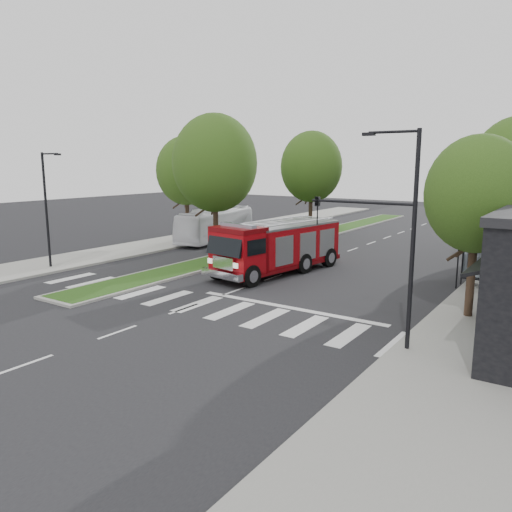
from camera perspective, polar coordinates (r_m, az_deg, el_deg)
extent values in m
plane|color=black|center=(27.04, -2.54, -4.06)|extent=(140.00, 140.00, 0.00)
cube|color=gray|center=(43.74, -10.01, 1.53)|extent=(5.00, 80.00, 0.15)
cube|color=gray|center=(45.09, 4.99, 1.92)|extent=(3.00, 50.00, 0.14)
cube|color=#254112|center=(45.08, 4.99, 2.01)|extent=(2.60, 49.50, 0.02)
cylinder|color=black|center=(29.51, 22.04, -1.11)|extent=(0.08, 0.08, 2.50)
cylinder|color=black|center=(30.66, 22.52, -0.72)|extent=(0.08, 0.08, 2.50)
cube|color=black|center=(29.63, 25.10, 1.27)|extent=(3.20, 1.60, 0.12)
cube|color=#8C99A5|center=(30.51, 25.13, -0.88)|extent=(2.80, 0.04, 1.80)
cube|color=black|center=(29.98, 24.80, -2.51)|extent=(2.40, 0.40, 0.08)
cylinder|color=black|center=(23.87, 23.34, -2.30)|extent=(0.36, 0.36, 3.74)
ellipsoid|color=#1E3B10|center=(23.38, 24.00, 6.47)|extent=(4.40, 4.40, 5.06)
cylinder|color=black|center=(35.53, 27.10, 1.92)|extent=(0.36, 0.36, 4.40)
cylinder|color=black|center=(34.88, -4.62, 3.10)|extent=(0.36, 0.36, 4.62)
ellipsoid|color=#1E3B10|center=(34.58, -4.73, 10.53)|extent=(5.80, 5.80, 6.67)
cylinder|color=black|center=(46.57, 6.24, 4.81)|extent=(0.36, 0.36, 4.40)
ellipsoid|color=#1E3B10|center=(46.34, 6.34, 10.11)|extent=(5.60, 5.60, 6.44)
cylinder|color=black|center=(44.59, -7.84, 4.38)|extent=(0.36, 0.36, 4.18)
ellipsoid|color=#1E3B10|center=(44.34, -7.98, 9.63)|extent=(5.20, 5.20, 5.98)
cylinder|color=black|center=(18.44, 17.49, 1.25)|extent=(0.16, 0.16, 8.00)
cylinder|color=black|center=(18.52, 15.44, 13.52)|extent=(1.80, 0.10, 0.10)
cube|color=black|center=(18.83, 12.77, 13.43)|extent=(0.45, 0.20, 0.12)
cylinder|color=black|center=(18.93, 11.90, 6.02)|extent=(4.00, 0.10, 0.10)
imported|color=black|center=(19.72, 7.00, 5.17)|extent=(0.18, 0.22, 1.10)
cylinder|color=black|center=(34.91, -22.83, 4.69)|extent=(0.16, 0.16, 7.50)
cylinder|color=black|center=(34.11, -22.52, 10.75)|extent=(1.60, 0.10, 0.10)
cube|color=black|center=(33.45, -21.74, 10.73)|extent=(0.45, 0.20, 0.12)
cylinder|color=black|center=(41.40, 27.00, 5.51)|extent=(0.16, 0.16, 8.00)
cylinder|color=black|center=(41.43, 26.21, 11.00)|extent=(1.80, 0.10, 0.10)
cube|color=black|center=(41.57, 24.96, 11.02)|extent=(0.45, 0.20, 0.12)
cube|color=#580408|center=(31.52, 2.54, -0.88)|extent=(4.30, 9.98, 0.29)
cube|color=maroon|center=(32.00, 3.62, 1.48)|extent=(3.95, 7.71, 2.30)
cube|color=maroon|center=(28.71, -2.04, 0.44)|extent=(3.15, 2.48, 2.41)
cube|color=#B2B2B7|center=(31.84, 3.65, 3.63)|extent=(3.95, 7.71, 0.14)
cylinder|color=#B2B2B7|center=(32.47, 2.23, 4.18)|extent=(1.16, 6.83, 0.11)
cylinder|color=#B2B2B7|center=(31.17, 5.13, 3.88)|extent=(1.16, 6.83, 0.11)
cube|color=silver|center=(28.03, -3.93, -2.10)|extent=(3.02, 0.85, 0.40)
cube|color=#8C99A5|center=(28.48, -2.06, 3.52)|extent=(2.56, 0.78, 0.21)
cylinder|color=black|center=(29.63, -4.31, -1.53)|extent=(0.59, 1.31, 1.26)
cylinder|color=black|center=(27.80, -0.59, -2.31)|extent=(0.59, 1.31, 1.26)
cylinder|color=black|center=(33.04, 1.82, -0.24)|extent=(0.59, 1.31, 1.26)
cylinder|color=black|center=(31.40, 5.47, -0.85)|extent=(0.59, 1.31, 1.26)
cylinder|color=black|center=(35.14, 4.77, 0.38)|extent=(0.59, 1.31, 1.26)
cylinder|color=black|center=(33.60, 8.32, -0.16)|extent=(0.59, 1.31, 1.26)
imported|color=silver|center=(44.53, -4.59, 3.62)|extent=(4.40, 10.79, 2.93)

